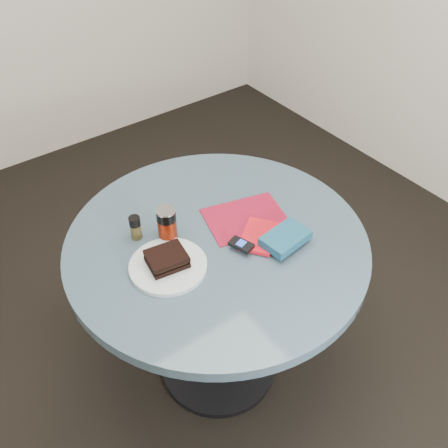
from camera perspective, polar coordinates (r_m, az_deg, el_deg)
ground at (r=2.23m, az=-0.64°, el=-15.86°), size 4.00×4.00×0.00m
table at (r=1.76m, az=-0.79°, el=-5.58°), size 1.00×1.00×0.75m
plate at (r=1.55m, az=-6.40°, el=-4.80°), size 0.27×0.27×0.02m
sandwich at (r=1.54m, az=-6.55°, el=-3.98°), size 0.13×0.12×0.04m
soda_can at (r=1.62m, az=-6.54°, el=-0.01°), size 0.07×0.07×0.12m
pepper_grinder at (r=1.64m, az=-10.08°, el=-0.39°), size 0.05×0.05×0.09m
magazine at (r=1.72m, az=2.50°, el=0.66°), size 0.31×0.26×0.00m
red_book at (r=1.64m, az=4.05°, el=-1.39°), size 0.19×0.18×0.01m
novel at (r=1.61m, az=7.03°, el=-1.61°), size 0.16×0.12×0.03m
mp3_player at (r=1.59m, az=1.98°, el=-2.37°), size 0.07×0.09×0.01m
headphones at (r=1.61m, az=6.89°, el=-2.53°), size 0.10×0.05×0.02m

